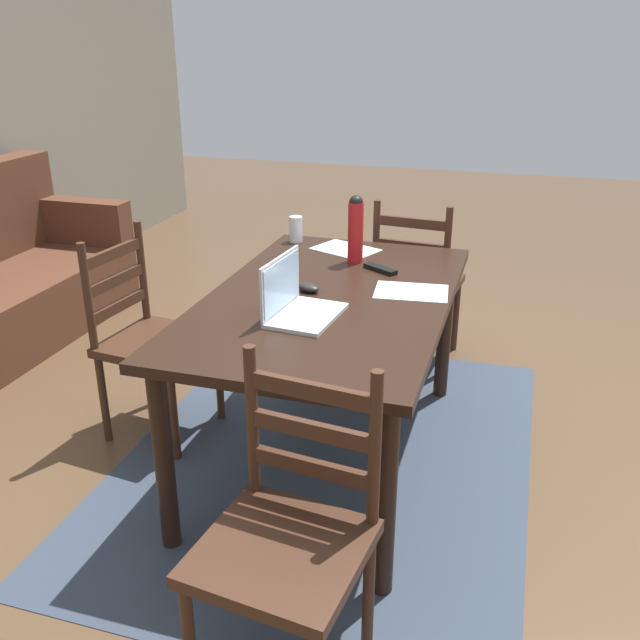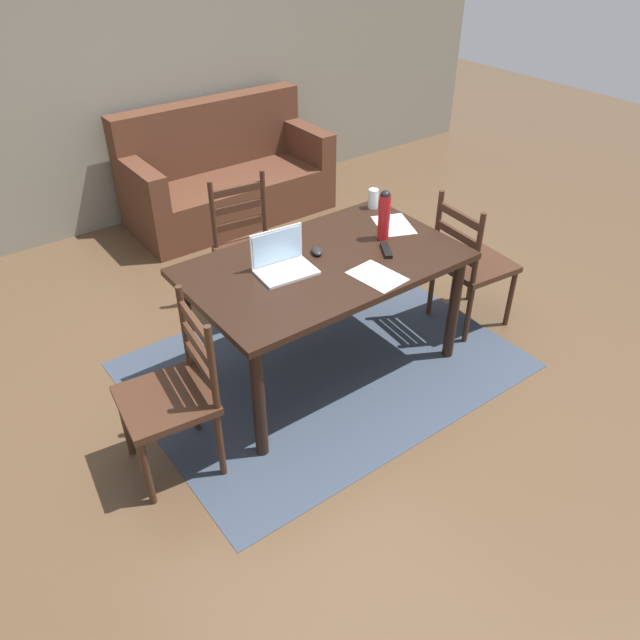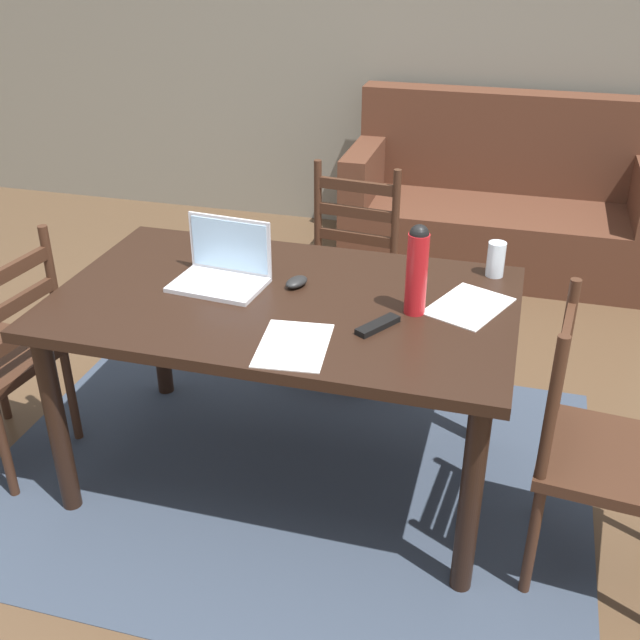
% 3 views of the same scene
% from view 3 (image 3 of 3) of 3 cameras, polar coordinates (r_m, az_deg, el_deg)
% --- Properties ---
extents(ground_plane, '(14.00, 14.00, 0.00)m').
position_cam_3_polar(ground_plane, '(3.07, -2.37, -11.25)').
color(ground_plane, brown).
extents(area_rug, '(2.30, 1.73, 0.01)m').
position_cam_3_polar(area_rug, '(3.07, -2.37, -11.20)').
color(area_rug, '#333D4C').
rests_on(area_rug, ground).
extents(wall_back, '(8.00, 0.12, 2.70)m').
position_cam_3_polar(wall_back, '(5.13, 7.47, 21.34)').
color(wall_back, gray).
rests_on(wall_back, ground).
extents(dining_table, '(1.59, 0.96, 0.77)m').
position_cam_3_polar(dining_table, '(2.69, -2.65, -0.06)').
color(dining_table, black).
rests_on(dining_table, ground).
extents(chair_right_near, '(0.48, 0.48, 0.95)m').
position_cam_3_polar(chair_right_near, '(2.56, 20.16, -9.32)').
color(chair_right_near, '#3D2316').
rests_on(chair_right_near, ground).
extents(chair_far_head, '(0.49, 0.49, 0.95)m').
position_cam_3_polar(chair_far_head, '(3.52, 1.74, 3.20)').
color(chair_far_head, '#3D2316').
rests_on(chair_far_head, ground).
extents(couch, '(1.80, 0.80, 1.00)m').
position_cam_3_polar(couch, '(4.83, 13.20, 8.25)').
color(couch, '#512D1E').
rests_on(couch, ground).
extents(laptop, '(0.34, 0.25, 0.23)m').
position_cam_3_polar(laptop, '(2.76, -7.23, 3.97)').
color(laptop, silver).
rests_on(laptop, dining_table).
extents(water_bottle, '(0.07, 0.07, 0.31)m').
position_cam_3_polar(water_bottle, '(2.49, 7.27, 3.87)').
color(water_bottle, red).
rests_on(water_bottle, dining_table).
extents(drinking_glass, '(0.07, 0.07, 0.13)m').
position_cam_3_polar(drinking_glass, '(2.85, 13.02, 4.45)').
color(drinking_glass, silver).
rests_on(drinking_glass, dining_table).
extents(computer_mouse, '(0.09, 0.11, 0.03)m').
position_cam_3_polar(computer_mouse, '(2.72, -1.77, 2.86)').
color(computer_mouse, black).
rests_on(computer_mouse, dining_table).
extents(tv_remote, '(0.13, 0.17, 0.02)m').
position_cam_3_polar(tv_remote, '(2.45, 4.34, -0.40)').
color(tv_remote, black).
rests_on(tv_remote, dining_table).
extents(paper_stack_left, '(0.24, 0.32, 0.00)m').
position_cam_3_polar(paper_stack_left, '(2.35, -1.98, -1.90)').
color(paper_stack_left, white).
rests_on(paper_stack_left, dining_table).
extents(paper_stack_right, '(0.31, 0.35, 0.00)m').
position_cam_3_polar(paper_stack_right, '(2.63, 11.06, 1.03)').
color(paper_stack_right, white).
rests_on(paper_stack_right, dining_table).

